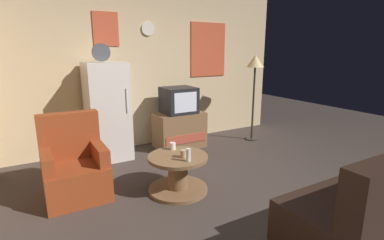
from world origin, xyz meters
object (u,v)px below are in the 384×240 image
crt_tv (179,100)px  armchair (75,168)px  mug_ceramic_white (173,146)px  tv_stand (179,130)px  coffee_table (178,173)px  fridge (107,111)px  mug_ceramic_tan (184,154)px  wine_glass (188,155)px  couch (378,207)px  standing_lamp (255,68)px

crt_tv → armchair: (-1.86, -0.95, -0.50)m
mug_ceramic_white → armchair: armchair is taller
tv_stand → coffee_table: 1.65m
fridge → mug_ceramic_tan: bearing=-74.3°
wine_glass → couch: (1.10, -1.49, -0.21)m
standing_lamp → couch: (-1.06, -2.87, -1.05)m
tv_stand → crt_tv: size_ratio=1.56×
coffee_table → tv_stand: bearing=62.0°
wine_glass → standing_lamp: bearing=32.5°
wine_glass → couch: couch is taller
coffee_table → armchair: (-1.09, 0.51, 0.11)m
crt_tv → armchair: size_ratio=0.56×
fridge → crt_tv: 1.20m
standing_lamp → mug_ceramic_tan: 2.62m
fridge → couch: bearing=-64.6°
crt_tv → standing_lamp: bearing=-12.1°
couch → crt_tv: bearing=96.4°
standing_lamp → armchair: bearing=-168.8°
tv_stand → couch: (0.35, -3.17, 0.00)m
tv_stand → mug_ceramic_tan: size_ratio=9.33×
coffee_table → wine_glass: (0.02, -0.22, 0.30)m
fridge → armchair: size_ratio=1.84×
fridge → armchair: bearing=-122.8°
tv_stand → fridge: bearing=175.8°
tv_stand → mug_ceramic_tan: tv_stand is taller
tv_stand → wine_glass: size_ratio=5.60×
coffee_table → wine_glass: 0.37m
coffee_table → mug_ceramic_tan: size_ratio=8.00×
fridge → crt_tv: fridge is taller
crt_tv → standing_lamp: 1.53m
couch → tv_stand: bearing=96.3°
tv_stand → coffee_table: tv_stand is taller
crt_tv → tv_stand: bearing=9.5°
fridge → crt_tv: (1.19, -0.09, 0.08)m
fridge → standing_lamp: fridge is taller
mug_ceramic_white → mug_ceramic_tan: 0.31m
fridge → mug_ceramic_white: 1.42m
tv_stand → armchair: armchair is taller
mug_ceramic_tan → wine_glass: bearing=-94.0°
coffee_table → mug_ceramic_tan: (0.03, -0.08, 0.27)m
couch → mug_ceramic_white: bearing=119.1°
mug_ceramic_tan → couch: bearing=-56.1°
fridge → coffee_table: (0.43, -1.55, -0.53)m
coffee_table → couch: couch is taller
tv_stand → standing_lamp: bearing=-12.1°
tv_stand → couch: 3.19m
crt_tv → coffee_table: (-0.77, -1.46, -0.61)m
fridge → wine_glass: bearing=-75.7°
standing_lamp → couch: standing_lamp is taller
coffee_table → wine_glass: wine_glass is taller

